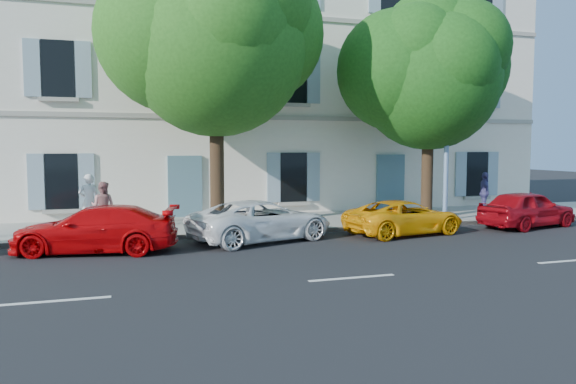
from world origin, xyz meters
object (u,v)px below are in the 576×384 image
object	(u,v)px
tree_left	(216,45)
street_lamp	(451,84)
car_red_hatchback	(527,209)
pedestrian_c	(485,193)
pedestrian_a	(89,201)
pedestrian_b	(103,206)
car_yellow_supercar	(404,217)
tree_right	(429,79)
car_red_coupe	(95,229)
car_white_coupe	(261,221)

from	to	relation	value
tree_left	street_lamp	world-z (taller)	tree_left
tree_left	street_lamp	bearing A→B (deg)	-7.24
car_red_hatchback	pedestrian_c	bearing A→B (deg)	-22.42
car_red_hatchback	pedestrian_a	world-z (taller)	pedestrian_a
pedestrian_a	pedestrian_b	size ratio (longest dim) A/B	1.14
pedestrian_c	pedestrian_b	bearing A→B (deg)	113.48
car_yellow_supercar	pedestrian_c	world-z (taller)	pedestrian_c
car_red_hatchback	tree_right	world-z (taller)	tree_right
pedestrian_b	pedestrian_a	bearing A→B (deg)	-34.99
street_lamp	pedestrian_a	bearing A→B (deg)	170.97
tree_left	pedestrian_b	xyz separation A→B (m)	(-3.65, 0.26, -5.22)
car_red_hatchback	tree_left	xyz separation A→B (m)	(-10.55, 2.44, 5.50)
car_red_coupe	pedestrian_b	bearing A→B (deg)	-170.26
car_red_hatchback	pedestrian_c	size ratio (longest dim) A/B	2.32
pedestrian_a	pedestrian_c	xyz separation A→B (m)	(15.10, -0.38, -0.07)
car_white_coupe	street_lamp	distance (m)	8.69
car_red_hatchback	tree_left	bearing A→B (deg)	63.58
car_yellow_supercar	pedestrian_c	size ratio (longest dim) A/B	2.41
car_white_coupe	tree_left	bearing A→B (deg)	3.47
tree_right	street_lamp	world-z (taller)	street_lamp
car_red_hatchback	pedestrian_a	size ratio (longest dim) A/B	2.14
pedestrian_a	car_red_coupe	bearing A→B (deg)	97.80
tree_left	tree_right	xyz separation A→B (m)	(7.91, -0.17, -0.83)
car_yellow_supercar	pedestrian_a	bearing A→B (deg)	60.61
pedestrian_a	tree_right	bearing A→B (deg)	178.76
pedestrian_a	pedestrian_c	bearing A→B (deg)	-177.54
tree_right	car_red_hatchback	bearing A→B (deg)	-40.67
car_red_coupe	car_white_coupe	xyz separation A→B (m)	(4.73, 0.41, -0.01)
car_red_coupe	car_red_hatchback	world-z (taller)	car_red_hatchback
car_yellow_supercar	street_lamp	bearing A→B (deg)	-70.84
car_red_coupe	pedestrian_b	world-z (taller)	pedestrian_b
car_white_coupe	street_lamp	xyz separation A→B (m)	(7.35, 1.25, 4.46)
street_lamp	pedestrian_a	xyz separation A→B (m)	(-12.33, 1.96, -4.02)
car_yellow_supercar	pedestrian_b	bearing A→B (deg)	63.38
car_white_coupe	pedestrian_b	bearing A→B (deg)	42.64
car_red_coupe	tree_right	xyz separation A→B (m)	(11.74, 2.54, 4.70)
pedestrian_b	pedestrian_c	xyz separation A→B (m)	(14.67, 0.26, 0.04)
car_red_hatchback	pedestrian_b	world-z (taller)	pedestrian_b
pedestrian_a	pedestrian_c	size ratio (longest dim) A/B	1.09
car_red_coupe	pedestrian_a	bearing A→B (deg)	-162.89
tree_left	pedestrian_b	distance (m)	6.38
pedestrian_b	car_red_coupe	bearing A→B (deg)	108.15
car_yellow_supercar	tree_left	world-z (taller)	tree_left
tree_right	pedestrian_b	bearing A→B (deg)	177.85
pedestrian_b	pedestrian_c	bearing A→B (deg)	-157.35
car_red_coupe	street_lamp	size ratio (longest dim) A/B	0.50
street_lamp	pedestrian_a	size ratio (longest dim) A/B	4.80
tree_left	pedestrian_a	bearing A→B (deg)	167.40
car_red_coupe	pedestrian_a	xyz separation A→B (m)	(-0.25, 3.62, 0.42)
tree_right	street_lamp	xyz separation A→B (m)	(0.34, -0.88, -0.25)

